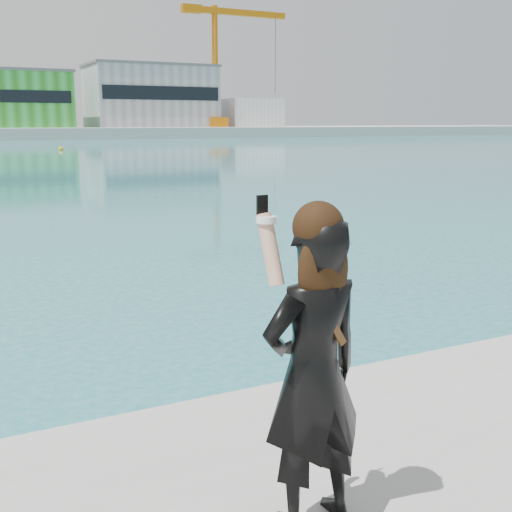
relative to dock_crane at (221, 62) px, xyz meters
The scene contains 6 objects.
warehouse_grey_right 16.01m from the dock_crane, 155.64° to the left, with size 25.50×15.35×12.50m.
ancillary_shed 13.95m from the dock_crane, 24.45° to the left, with size 12.00×10.00×6.00m, color silver.
dock_crane is the anchor object (origin of this frame).
flagpole_right 32.27m from the dock_crane, behind, with size 1.28×0.16×8.00m.
buoy_near 68.80m from the dock_crane, 128.93° to the right, with size 0.50×0.50×0.50m, color #EAB10C.
woman 134.58m from the dock_crane, 113.45° to the right, with size 0.69×0.49×1.89m.
Camera 1 is at (-1.87, -3.68, 3.06)m, focal length 45.00 mm.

